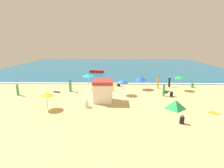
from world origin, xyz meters
The scene contains 25 objects.
ground_plane centered at (0.00, 0.00, 0.00)m, with size 60.00×60.00×0.00m, color #D8B775.
ocean_water centered at (0.00, 28.00, 0.05)m, with size 60.00×44.00×0.10m, color #196084.
wave_breaker_foam centered at (0.00, 6.30, 0.10)m, with size 57.00×0.70×0.01m, color white.
lifeguard_cabana centered at (-1.01, -2.98, 1.35)m, with size 2.36×2.62×2.65m.
beach_umbrella_0 centered at (10.15, 2.52, 2.04)m, with size 2.09×2.08×2.24m.
beach_umbrella_1 centered at (1.48, -0.10, 1.87)m, with size 1.65×1.68×2.16m.
beach_umbrella_2 centered at (-3.81, 3.30, 2.11)m, with size 2.39×2.40×2.35m.
beach_umbrella_3 centered at (-6.98, -5.69, 1.68)m, with size 1.82×1.85×1.98m.
beach_umbrella_4 centered at (4.39, 2.91, 1.69)m, with size 2.27×2.30×2.03m.
beach_tent centered at (7.09, -5.44, 0.51)m, with size 1.90×1.88×1.03m.
beachgoer_0 centered at (-12.99, -0.69, 0.82)m, with size 0.42×0.42×1.73m.
beachgoer_1 centered at (-6.20, 1.36, 0.84)m, with size 0.56×0.56×1.81m.
beachgoer_2 centered at (9.24, 4.42, 0.84)m, with size 0.46×0.46×1.76m.
beachgoer_3 centered at (0.05, 1.58, 0.82)m, with size 0.36×0.36×1.74m.
beachgoer_4 centered at (6.54, -9.07, 0.37)m, with size 0.50×0.50×0.85m.
beachgoer_5 centered at (1.00, 4.63, 0.36)m, with size 0.54×0.54×0.84m.
beachgoer_6 centered at (-2.74, -5.10, 0.38)m, with size 0.51×0.51×0.89m.
beachgoer_7 centered at (7.03, -0.69, 0.80)m, with size 0.41×0.41×1.67m.
beachgoer_8 centered at (12.91, 4.24, 0.34)m, with size 0.40×0.40×0.80m.
beachgoer_9 centered at (7.17, 3.46, 0.95)m, with size 0.40×0.40×1.93m.
beachgoer_10 centered at (8.06, -0.79, 0.35)m, with size 0.49×0.49×0.83m.
beach_towel_0 centered at (7.87, 1.25, 0.01)m, with size 1.52×1.79×0.01m.
beach_towel_1 centered at (10.75, -6.58, 0.01)m, with size 1.23×1.32×0.01m.
beach_towel_2 centered at (-8.14, 0.92, 0.01)m, with size 1.46×1.13×0.01m.
small_boat_0 centered at (-4.05, 17.51, 0.37)m, with size 3.35×1.56×0.53m.
Camera 1 is at (0.56, -24.11, 7.24)m, focal length 28.68 mm.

